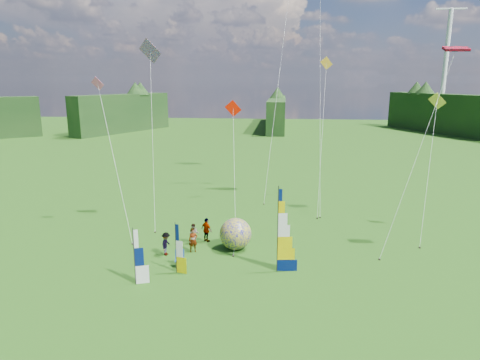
# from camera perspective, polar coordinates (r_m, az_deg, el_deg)

# --- Properties ---
(ground) EXTENTS (220.00, 220.00, 0.00)m
(ground) POSITION_cam_1_polar(r_m,az_deg,el_deg) (25.74, 1.35, -14.14)
(ground) COLOR #296818
(ground) RESTS_ON ground
(treeline_ring) EXTENTS (210.00, 210.00, 8.00)m
(treeline_ring) POSITION_cam_1_polar(r_m,az_deg,el_deg) (24.16, 1.41, -5.69)
(treeline_ring) COLOR black
(treeline_ring) RESTS_ON ground
(turbine_right) EXTENTS (8.00, 1.20, 30.00)m
(turbine_right) POSITION_cam_1_polar(r_m,az_deg,el_deg) (132.11, 25.67, 13.38)
(turbine_right) COLOR silver
(turbine_right) RESTS_ON ground
(feather_banner_main) EXTENTS (1.45, 0.29, 5.38)m
(feather_banner_main) POSITION_cam_1_polar(r_m,az_deg,el_deg) (26.76, 5.05, -6.79)
(feather_banner_main) COLOR #05154D
(feather_banner_main) RESTS_ON ground
(side_banner_left) EXTENTS (0.90, 0.32, 3.21)m
(side_banner_left) POSITION_cam_1_polar(r_m,az_deg,el_deg) (27.19, -8.54, -9.02)
(side_banner_left) COLOR #D4BF00
(side_banner_left) RESTS_ON ground
(side_banner_far) EXTENTS (0.98, 0.44, 3.41)m
(side_banner_far) POSITION_cam_1_polar(r_m,az_deg,el_deg) (26.13, -13.91, -9.99)
(side_banner_far) COLOR white
(side_banner_far) RESTS_ON ground
(bol_inflatable) EXTENTS (2.89, 2.89, 2.28)m
(bol_inflatable) POSITION_cam_1_polar(r_m,az_deg,el_deg) (30.64, -0.60, -7.20)
(bol_inflatable) COLOR #000076
(bol_inflatable) RESTS_ON ground
(spectator_a) EXTENTS (0.74, 0.64, 1.72)m
(spectator_a) POSITION_cam_1_polar(r_m,az_deg,el_deg) (30.43, -6.28, -7.98)
(spectator_a) COLOR #66594C
(spectator_a) RESTS_ON ground
(spectator_b) EXTENTS (0.78, 0.44, 1.54)m
(spectator_b) POSITION_cam_1_polar(r_m,az_deg,el_deg) (31.89, -6.16, -7.14)
(spectator_b) COLOR #66594C
(spectator_b) RESTS_ON ground
(spectator_c) EXTENTS (0.49, 1.08, 1.63)m
(spectator_c) POSITION_cam_1_polar(r_m,az_deg,el_deg) (30.18, -9.83, -8.38)
(spectator_c) COLOR #66594C
(spectator_c) RESTS_ON ground
(spectator_d) EXTENTS (1.11, 1.01, 1.83)m
(spectator_d) POSITION_cam_1_polar(r_m,az_deg,el_deg) (32.14, -4.48, -6.66)
(spectator_d) COLOR #66594C
(spectator_d) RESTS_ON ground
(camp_chair) EXTENTS (0.74, 0.74, 1.11)m
(camp_chair) POSITION_cam_1_polar(r_m,az_deg,el_deg) (28.33, -8.06, -10.37)
(camp_chair) COLOR navy
(camp_chair) RESTS_ON ground
(kite_whale) EXTENTS (5.69, 15.51, 23.95)m
(kite_whale) POSITION_cam_1_polar(r_m,az_deg,el_deg) (42.40, 10.69, 13.22)
(kite_whale) COLOR black
(kite_whale) RESTS_ON ground
(kite_rainbow_delta) EXTENTS (7.93, 11.34, 16.08)m
(kite_rainbow_delta) POSITION_cam_1_polar(r_m,az_deg,el_deg) (36.35, -11.65, 6.98)
(kite_rainbow_delta) COLOR #DA482A
(kite_rainbow_delta) RESTS_ON ground
(kite_parafoil) EXTENTS (9.77, 9.59, 15.64)m
(kite_parafoil) POSITION_cam_1_polar(r_m,az_deg,el_deg) (31.77, 22.85, 4.95)
(kite_parafoil) COLOR #BF0220
(kite_parafoil) RESTS_ON ground
(small_kite_red) EXTENTS (7.62, 11.43, 10.44)m
(small_kite_red) POSITION_cam_1_polar(r_m,az_deg,el_deg) (39.95, -0.79, 3.72)
(small_kite_red) COLOR #EA1400
(small_kite_red) RESTS_ON ground
(small_kite_orange) EXTENTS (6.05, 11.85, 14.53)m
(small_kite_orange) POSITION_cam_1_polar(r_m,az_deg,el_deg) (41.06, 10.93, 6.62)
(small_kite_orange) COLOR #FFA82B
(small_kite_orange) RESTS_ON ground
(small_kite_yellow) EXTENTS (7.77, 10.32, 11.28)m
(small_kite_yellow) POSITION_cam_1_polar(r_m,az_deg,el_deg) (35.82, 23.97, 2.13)
(small_kite_yellow) COLOR yellow
(small_kite_yellow) RESTS_ON ground
(small_kite_pink) EXTENTS (7.70, 9.55, 12.48)m
(small_kite_pink) POSITION_cam_1_polar(r_m,az_deg,el_deg) (35.13, -16.52, 3.53)
(small_kite_pink) COLOR #DD567F
(small_kite_pink) RESTS_ON ground
(small_kite_green) EXTENTS (8.19, 13.77, 22.42)m
(small_kite_green) POSITION_cam_1_polar(r_m,az_deg,el_deg) (45.25, 5.01, 12.41)
(small_kite_green) COLOR green
(small_kite_green) RESTS_ON ground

